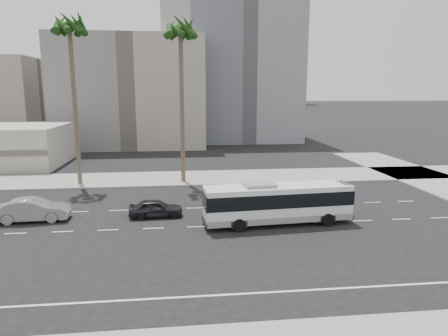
{
  "coord_description": "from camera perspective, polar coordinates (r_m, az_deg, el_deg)",
  "views": [
    {
      "loc": [
        -4.02,
        -26.19,
        9.24
      ],
      "look_at": [
        -0.68,
        4.0,
        3.34
      ],
      "focal_mm": 31.77,
      "sensor_mm": 36.0,
      "label": 1
    }
  ],
  "objects": [
    {
      "name": "city_bus",
      "position": [
        28.18,
        7.75,
        -4.9
      ],
      "size": [
        10.55,
        3.13,
        2.99
      ],
      "rotation": [
        0.0,
        0.0,
        0.08
      ],
      "color": "silver",
      "rests_on": "ground"
    },
    {
      "name": "ground",
      "position": [
        28.06,
        2.31,
        -8.24
      ],
      "size": [
        700.0,
        700.0,
        0.0
      ],
      "primitive_type": "plane",
      "color": "black",
      "rests_on": "ground"
    },
    {
      "name": "highrise_far",
      "position": [
        296.34,
        8.46,
        14.9
      ],
      "size": [
        22.0,
        22.0,
        60.0
      ],
      "primitive_type": "cube",
      "color": "slate",
      "rests_on": "ground"
    },
    {
      "name": "civic_tower",
      "position": [
        277.78,
        -6.12,
        17.05
      ],
      "size": [
        42.0,
        42.0,
        129.0
      ],
      "color": "beige",
      "rests_on": "ground"
    },
    {
      "name": "midrise_beige_west",
      "position": [
        71.64,
        -12.92,
        10.53
      ],
      "size": [
        24.0,
        18.0,
        18.0
      ],
      "primitive_type": "cube",
      "color": "gray",
      "rests_on": "ground"
    },
    {
      "name": "car_a",
      "position": [
        30.11,
        -9.78,
        -5.7
      ],
      "size": [
        1.74,
        4.01,
        1.34
      ],
      "primitive_type": "imported",
      "rotation": [
        0.0,
        0.0,
        1.61
      ],
      "color": "black",
      "rests_on": "ground"
    },
    {
      "name": "palm_mid",
      "position": [
        41.85,
        -21.35,
        17.98
      ],
      "size": [
        5.35,
        5.35,
        16.5
      ],
      "rotation": [
        0.0,
        0.0,
        0.21
      ],
      "color": "brown",
      "rests_on": "ground"
    },
    {
      "name": "car_b",
      "position": [
        31.85,
        -25.77,
        -5.45
      ],
      "size": [
        2.01,
        5.1,
        1.65
      ],
      "primitive_type": "imported",
      "rotation": [
        0.0,
        0.0,
        1.62
      ],
      "color": "gray",
      "rests_on": "ground"
    },
    {
      "name": "sidewalk_north",
      "position": [
        42.88,
        -0.78,
        -1.35
      ],
      "size": [
        120.0,
        7.0,
        0.15
      ],
      "primitive_type": "cube",
      "color": "gray",
      "rests_on": "ground"
    },
    {
      "name": "palm_near",
      "position": [
        40.34,
        -6.28,
        18.58
      ],
      "size": [
        4.79,
        4.79,
        16.13
      ],
      "rotation": [
        0.0,
        0.0,
        0.08
      ],
      "color": "brown",
      "rests_on": "ground"
    },
    {
      "name": "midrise_gray_center",
      "position": [
        79.2,
        2.5,
        13.7
      ],
      "size": [
        20.0,
        20.0,
        26.0
      ],
      "primitive_type": "cube",
      "color": "slate",
      "rests_on": "ground"
    },
    {
      "name": "highrise_right",
      "position": [
        262.11,
        4.7,
        16.6
      ],
      "size": [
        26.0,
        26.0,
        70.0
      ],
      "primitive_type": "cube",
      "color": "slate",
      "rests_on": "ground"
    }
  ]
}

